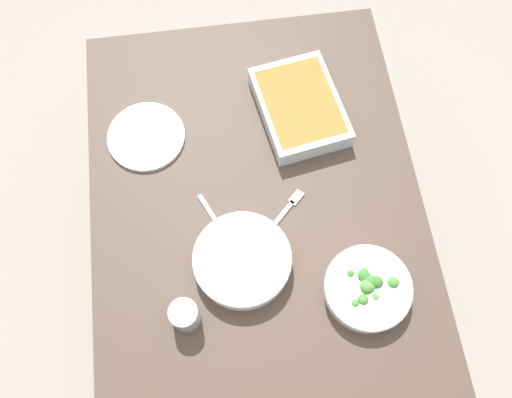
{
  "coord_description": "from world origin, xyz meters",
  "views": [
    {
      "loc": [
        0.55,
        -0.08,
        2.11
      ],
      "look_at": [
        0.0,
        0.0,
        0.74
      ],
      "focal_mm": 38.18,
      "sensor_mm": 36.0,
      "label": 1
    }
  ],
  "objects": [
    {
      "name": "dining_table",
      "position": [
        0.0,
        0.0,
        0.65
      ],
      "size": [
        1.2,
        0.9,
        0.74
      ],
      "color": "#4C3D33",
      "rests_on": "ground_plane"
    },
    {
      "name": "drink_cup",
      "position": [
        0.3,
        -0.22,
        0.78
      ],
      "size": [
        0.07,
        0.07,
        0.08
      ],
      "color": "#B2BCC6",
      "rests_on": "dining_table"
    },
    {
      "name": "fork_on_table",
      "position": [
        0.05,
        0.07,
        0.74
      ],
      "size": [
        0.14,
        0.14,
        0.01
      ],
      "color": "silver",
      "rests_on": "dining_table"
    },
    {
      "name": "stew_bowl",
      "position": [
        0.18,
        -0.06,
        0.77
      ],
      "size": [
        0.25,
        0.25,
        0.06
      ],
      "color": "white",
      "rests_on": "dining_table"
    },
    {
      "name": "ground_plane",
      "position": [
        0.0,
        0.0,
        0.0
      ],
      "size": [
        6.0,
        6.0,
        0.0
      ],
      "primitive_type": "plane",
      "color": "#9E9389"
    },
    {
      "name": "spoon_by_stew",
      "position": [
        0.07,
        -0.11,
        0.74
      ],
      "size": [
        0.17,
        0.09,
        0.01
      ],
      "color": "silver",
      "rests_on": "dining_table"
    },
    {
      "name": "broccoli_bowl",
      "position": [
        0.29,
        0.24,
        0.77
      ],
      "size": [
        0.22,
        0.22,
        0.07
      ],
      "color": "white",
      "rests_on": "dining_table"
    },
    {
      "name": "side_plate",
      "position": [
        -0.23,
        -0.28,
        0.75
      ],
      "size": [
        0.22,
        0.22,
        0.01
      ],
      "primitive_type": "cylinder",
      "color": "white",
      "rests_on": "dining_table"
    },
    {
      "name": "baking_dish",
      "position": [
        -0.25,
        0.16,
        0.77
      ],
      "size": [
        0.33,
        0.27,
        0.06
      ],
      "color": "silver",
      "rests_on": "dining_table"
    }
  ]
}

